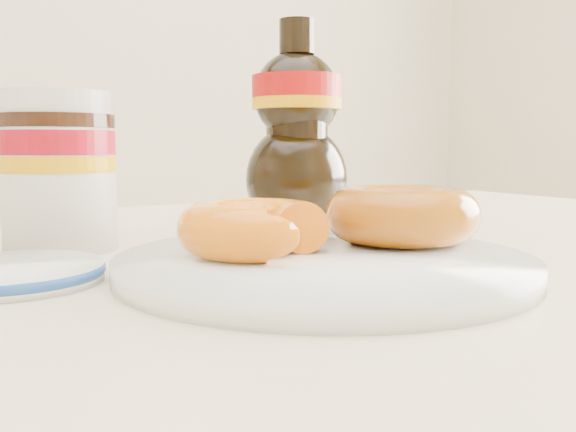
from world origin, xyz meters
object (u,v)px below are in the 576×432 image
syrup_bottle (297,126)px  blue_rim_saucer (9,273)px  dining_table (241,361)px  donut_bitten (254,228)px  plate (324,264)px  nutella_jar (58,166)px  donut_whole (402,214)px

syrup_bottle → blue_rim_saucer: bearing=-153.7°
dining_table → donut_bitten: bearing=-106.8°
dining_table → syrup_bottle: syrup_bottle is taller
plate → donut_bitten: donut_bitten is taller
nutella_jar → blue_rim_saucer: bearing=-113.7°
plate → donut_bitten: size_ratio=2.73×
plate → nutella_jar: 0.24m
blue_rim_saucer → nutella_jar: bearing=66.3°
blue_rim_saucer → donut_bitten: bearing=-19.5°
plate → syrup_bottle: bearing=64.5°
syrup_bottle → donut_whole: bearing=-96.2°
nutella_jar → plate: bearing=-54.7°
dining_table → nutella_jar: size_ratio=10.79×
syrup_bottle → blue_rim_saucer: (-0.29, -0.14, -0.10)m
donut_whole → nutella_jar: nutella_jar is taller
donut_bitten → blue_rim_saucer: (-0.15, 0.05, -0.03)m
dining_table → plate: 0.13m
plate → donut_whole: size_ratio=2.39×
plate → donut_bitten: (-0.04, 0.02, 0.02)m
plate → nutella_jar: nutella_jar is taller
plate → blue_rim_saucer: plate is taller
plate → blue_rim_saucer: (-0.19, 0.08, -0.00)m
plate → blue_rim_saucer: 0.20m
dining_table → nutella_jar: nutella_jar is taller
donut_bitten → nutella_jar: (-0.10, 0.17, 0.04)m
blue_rim_saucer → donut_whole: bearing=-11.2°
donut_whole → blue_rim_saucer: 0.28m
nutella_jar → blue_rim_saucer: 0.14m
syrup_bottle → dining_table: bearing=-134.1°
dining_table → donut_bitten: (-0.02, -0.07, 0.11)m
donut_bitten → blue_rim_saucer: 0.16m
donut_bitten → blue_rim_saucer: size_ratio=0.86×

